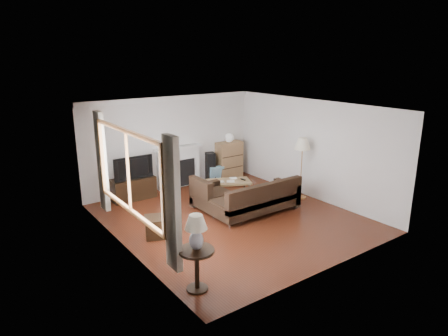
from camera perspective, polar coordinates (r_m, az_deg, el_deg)
room at (r=8.66m, az=1.16°, el=0.52°), size 5.10×5.60×2.54m
window at (r=7.24m, az=-13.54°, el=-0.54°), size 0.12×2.74×1.54m
curtain_near at (r=6.00m, az=-7.38°, el=-5.18°), size 0.10×0.35×2.10m
curtain_far at (r=8.68m, az=-17.05°, el=0.87°), size 0.10×0.35×2.10m
fireplace at (r=11.06m, az=-6.47°, el=0.19°), size 1.40×0.26×1.15m
tv_stand at (r=10.40m, az=-12.86°, el=-2.85°), size 1.10×0.49×0.55m
television at (r=10.24m, az=-13.06°, el=0.14°), size 1.01×0.13×0.58m
speaker_left at (r=10.46m, az=-12.41°, el=-1.69°), size 0.32×0.36×0.91m
speaker_right at (r=11.52m, az=-1.95°, el=0.14°), size 0.30×0.33×0.84m
bookshelf at (r=11.84m, az=0.74°, el=1.17°), size 0.78×0.37×1.08m
globe_lamp at (r=11.69m, az=0.75°, el=4.34°), size 0.26×0.26×0.26m
sectional_sofa at (r=9.22m, az=4.58°, el=-4.30°), size 2.31×1.69×0.75m
coffee_table at (r=10.31m, az=0.68°, el=-2.97°), size 1.25×1.00×0.43m
footstool at (r=8.25m, az=-9.52°, el=-8.25°), size 0.62×0.62×0.40m
floor_lamp at (r=10.25m, az=10.98°, el=-0.05°), size 0.41×0.41×1.57m
side_table at (r=6.37m, az=-3.89°, el=-14.29°), size 0.55×0.55×0.69m
table_lamp at (r=6.08m, az=-4.00°, el=-9.20°), size 0.34×0.34×0.56m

